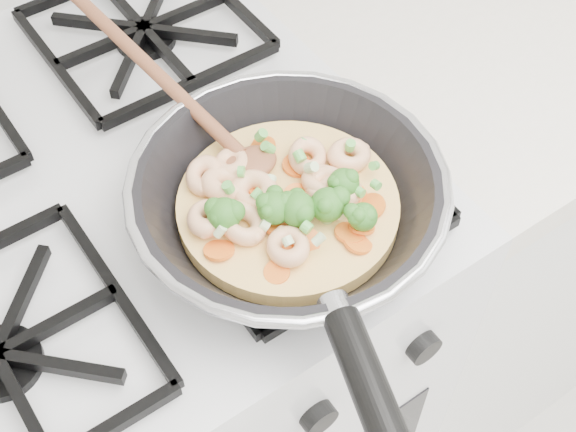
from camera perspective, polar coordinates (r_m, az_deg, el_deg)
stove at (r=1.18m, az=-10.08°, el=-11.20°), size 0.60×0.60×0.92m
counter_right at (r=1.51m, az=17.60°, el=4.78°), size 1.00×0.60×0.90m
skillet at (r=0.70m, az=0.02°, el=1.02°), size 0.29×0.65×0.09m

